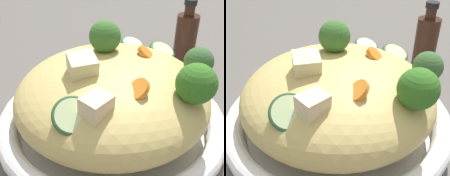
{
  "view_description": "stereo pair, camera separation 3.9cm",
  "coord_description": "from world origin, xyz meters",
  "views": [
    {
      "loc": [
        -0.1,
        0.31,
        0.29
      ],
      "look_at": [
        0.0,
        0.0,
        0.08
      ],
      "focal_mm": 44.86,
      "sensor_mm": 36.0,
      "label": 1
    },
    {
      "loc": [
        -0.13,
        0.3,
        0.29
      ],
      "look_at": [
        0.0,
        0.0,
        0.08
      ],
      "focal_mm": 44.86,
      "sensor_mm": 36.0,
      "label": 2
    }
  ],
  "objects": [
    {
      "name": "noodle_heap",
      "position": [
        0.0,
        -0.0,
        0.07
      ],
      "size": [
        0.27,
        0.27,
        0.1
      ],
      "color": "tan",
      "rests_on": "serving_bowl"
    },
    {
      "name": "soy_sauce_bottle",
      "position": [
        -0.08,
        -0.25,
        0.06
      ],
      "size": [
        0.04,
        0.04,
        0.15
      ],
      "color": "#381E14",
      "rests_on": "ground_plane"
    },
    {
      "name": "carrot_coins",
      "position": [
        -0.02,
        -0.01,
        0.12
      ],
      "size": [
        0.11,
        0.13,
        0.03
      ],
      "color": "orange",
      "rests_on": "serving_bowl"
    },
    {
      "name": "ground_plane",
      "position": [
        0.0,
        0.0,
        0.0
      ],
      "size": [
        3.0,
        3.0,
        0.0
      ],
      "primitive_type": "plane",
      "color": "#59534F"
    },
    {
      "name": "chicken_chunks",
      "position": [
        0.01,
        0.05,
        0.12
      ],
      "size": [
        0.08,
        0.1,
        0.04
      ],
      "color": "beige",
      "rests_on": "serving_bowl"
    },
    {
      "name": "zucchini_slices",
      "position": [
        -0.02,
        -0.04,
        0.1
      ],
      "size": [
        0.12,
        0.27,
        0.04
      ],
      "color": "beige",
      "rests_on": "serving_bowl"
    },
    {
      "name": "serving_bowl",
      "position": [
        0.0,
        0.0,
        0.02
      ],
      "size": [
        0.33,
        0.33,
        0.05
      ],
      "color": "white",
      "rests_on": "ground_plane"
    },
    {
      "name": "broccoli_florets",
      "position": [
        -0.06,
        -0.01,
        0.13
      ],
      "size": [
        0.2,
        0.13,
        0.08
      ],
      "color": "#91AB75",
      "rests_on": "serving_bowl"
    }
  ]
}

